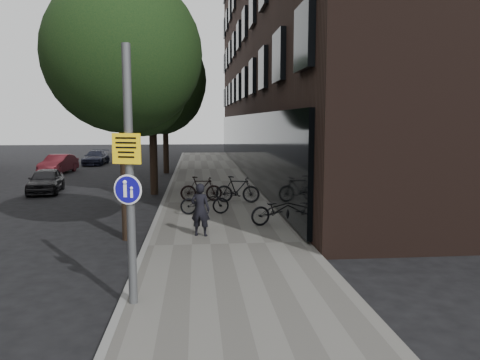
{
  "coord_description": "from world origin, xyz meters",
  "views": [
    {
      "loc": [
        -0.6,
        -9.08,
        3.46
      ],
      "look_at": [
        0.46,
        2.31,
        2.0
      ],
      "focal_mm": 35.0,
      "sensor_mm": 36.0,
      "label": 1
    }
  ],
  "objects": [
    {
      "name": "parked_bike_curb_far",
      "position": [
        -0.42,
        10.19,
        0.64
      ],
      "size": [
        1.75,
        0.57,
        1.04
      ],
      "primitive_type": "imported",
      "rotation": [
        0.0,
        0.0,
        1.52
      ],
      "color": "black",
      "rests_on": "sidewalk"
    },
    {
      "name": "building_right_dark_brick",
      "position": [
        8.5,
        22.0,
        9.0
      ],
      "size": [
        12.0,
        40.0,
        18.0
      ],
      "primitive_type": "cube",
      "color": "black",
      "rests_on": "ground"
    },
    {
      "name": "ground",
      "position": [
        0.0,
        0.0,
        0.0
      ],
      "size": [
        120.0,
        120.0,
        0.0
      ],
      "primitive_type": "plane",
      "color": "black",
      "rests_on": "ground"
    },
    {
      "name": "pedestrian",
      "position": [
        -0.51,
        4.28,
        0.89
      ],
      "size": [
        0.65,
        0.51,
        1.55
      ],
      "primitive_type": "imported",
      "rotation": [
        0.0,
        0.0,
        2.86
      ],
      "color": "black",
      "rests_on": "sidewalk"
    },
    {
      "name": "sidewalk",
      "position": [
        0.25,
        10.0,
        0.06
      ],
      "size": [
        4.5,
        60.0,
        0.12
      ],
      "primitive_type": "cube",
      "color": "#5E5C57",
      "rests_on": "ground"
    },
    {
      "name": "parked_car_near",
      "position": [
        -7.84,
        13.98,
        0.59
      ],
      "size": [
        1.79,
        3.6,
        1.18
      ],
      "primitive_type": "imported",
      "rotation": [
        0.0,
        0.0,
        0.12
      ],
      "color": "black",
      "rests_on": "ground"
    },
    {
      "name": "parked_car_far",
      "position": [
        -8.5,
        28.54,
        0.56
      ],
      "size": [
        1.65,
        3.87,
        1.11
      ],
      "primitive_type": "imported",
      "rotation": [
        0.0,
        0.0,
        -0.02
      ],
      "color": "#1B1E32",
      "rests_on": "ground"
    },
    {
      "name": "signpost",
      "position": [
        -1.79,
        -0.67,
        2.47
      ],
      "size": [
        0.52,
        0.21,
        4.66
      ],
      "rotation": [
        0.0,
        0.0,
        -0.34
      ],
      "color": "#595B5E",
      "rests_on": "sidewalk"
    },
    {
      "name": "parked_car_mid",
      "position": [
        -9.66,
        22.52,
        0.62
      ],
      "size": [
        1.79,
        3.89,
        1.23
      ],
      "primitive_type": "imported",
      "rotation": [
        0.0,
        0.0,
        -0.13
      ],
      "color": "maroon",
      "rests_on": "ground"
    },
    {
      "name": "parked_bike_facade_far",
      "position": [
        1.06,
        9.75,
        0.66
      ],
      "size": [
        1.87,
        0.86,
        1.09
      ],
      "primitive_type": "imported",
      "rotation": [
        0.0,
        0.0,
        1.37
      ],
      "color": "black",
      "rests_on": "sidewalk"
    },
    {
      "name": "street_tree_far",
      "position": [
        -2.53,
        22.14,
        5.11
      ],
      "size": [
        5.0,
        5.0,
        7.8
      ],
      "color": "black",
      "rests_on": "ground"
    },
    {
      "name": "street_tree_mid",
      "position": [
        -2.53,
        13.14,
        5.11
      ],
      "size": [
        5.0,
        5.0,
        7.8
      ],
      "color": "black",
      "rests_on": "ground"
    },
    {
      "name": "curb_edge",
      "position": [
        -2.0,
        10.0,
        0.07
      ],
      "size": [
        0.15,
        60.0,
        0.13
      ],
      "primitive_type": "cube",
      "color": "slate",
      "rests_on": "ground"
    },
    {
      "name": "street_tree_near",
      "position": [
        -2.53,
        4.64,
        5.11
      ],
      "size": [
        4.4,
        4.4,
        7.5
      ],
      "color": "black",
      "rests_on": "ground"
    },
    {
      "name": "parked_bike_facade_near",
      "position": [
        2.0,
        5.58,
        0.61
      ],
      "size": [
        1.96,
        1.09,
        0.97
      ],
      "primitive_type": "imported",
      "rotation": [
        0.0,
        0.0,
        1.82
      ],
      "color": "black",
      "rests_on": "sidewalk"
    },
    {
      "name": "parked_bike_curb_near",
      "position": [
        -0.33,
        7.47,
        0.58
      ],
      "size": [
        1.77,
        0.71,
        0.91
      ],
      "primitive_type": "imported",
      "rotation": [
        0.0,
        0.0,
        1.63
      ],
      "color": "black",
      "rests_on": "sidewalk"
    }
  ]
}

